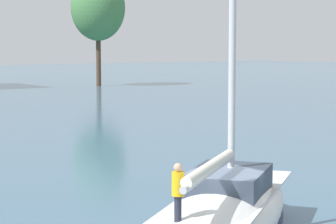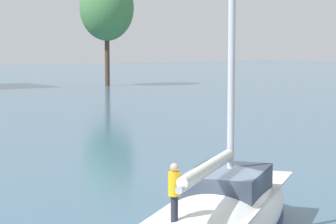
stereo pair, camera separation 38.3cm
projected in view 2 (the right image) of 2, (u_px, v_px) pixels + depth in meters
The scene contains 2 objects.
tree_shore_center at pixel (107, 8), 106.04m from camera, with size 8.80×8.80×18.12m.
sailboat_main at pixel (223, 214), 21.00m from camera, with size 11.85×9.62×16.56m.
Camera 2 is at (-13.44, -15.63, 6.49)m, focal length 70.00 mm.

